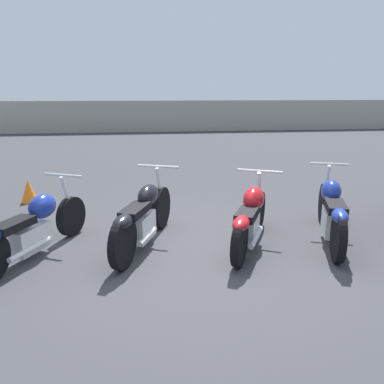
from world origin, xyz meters
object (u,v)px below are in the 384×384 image
object	(u,v)px
motorcycle_slot_4	(332,212)
traffic_cone_far	(29,191)
motorcycle_slot_3	(251,217)
motorcycle_slot_2	(143,217)
motorcycle_slot_1	(32,228)

from	to	relation	value
motorcycle_slot_4	traffic_cone_far	xyz separation A→B (m)	(-4.83, 2.65, -0.22)
motorcycle_slot_4	traffic_cone_far	size ratio (longest dim) A/B	4.61
motorcycle_slot_3	traffic_cone_far	xyz separation A→B (m)	(-3.64, 2.66, -0.20)
traffic_cone_far	motorcycle_slot_2	bearing A→B (deg)	-48.71
motorcycle_slot_2	motorcycle_slot_3	world-z (taller)	motorcycle_slot_2
motorcycle_slot_1	motorcycle_slot_4	xyz separation A→B (m)	(4.05, -0.00, 0.04)
motorcycle_slot_2	traffic_cone_far	size ratio (longest dim) A/B	4.60
motorcycle_slot_3	motorcycle_slot_2	bearing A→B (deg)	-159.49
motorcycle_slot_4	motorcycle_slot_2	bearing A→B (deg)	-163.76
motorcycle_slot_2	motorcycle_slot_4	size ratio (longest dim) A/B	1.00
motorcycle_slot_1	traffic_cone_far	world-z (taller)	motorcycle_slot_1
motorcycle_slot_2	motorcycle_slot_3	xyz separation A→B (m)	(1.46, -0.18, -0.01)
motorcycle_slot_2	motorcycle_slot_3	bearing A→B (deg)	14.58
motorcycle_slot_1	motorcycle_slot_4	bearing A→B (deg)	25.90
motorcycle_slot_1	traffic_cone_far	bearing A→B (deg)	132.18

